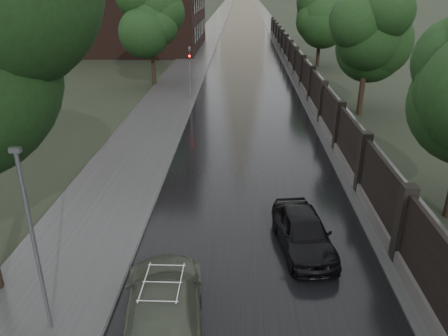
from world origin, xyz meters
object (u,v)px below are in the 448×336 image
Objects in this scene: tree_left_far at (151,22)px; car_right_near at (303,231)px; tree_right_c at (321,17)px; volga_sedan at (164,307)px; traffic_light at (190,69)px; tree_right_b at (368,39)px; lamp_post at (34,244)px.

car_right_near is (9.60, -24.44, -4.57)m from tree_left_far.
tree_right_c is 1.40× the size of volga_sedan.
tree_left_far reaches higher than car_right_near.
tree_left_far is 6.84m from traffic_light.
tree_right_c is 39.81m from volga_sedan.
tree_right_b reaches higher than car_right_near.
tree_right_c is 1.37× the size of lamp_post.
tree_right_b is 23.01m from volga_sedan.
tree_right_b is at bearing 57.82° from lamp_post.
volga_sedan is at bearing -144.20° from car_right_near.
tree_right_b is at bearing 62.31° from car_right_near.
volga_sedan is (1.85, -23.31, -1.67)m from traffic_light.
tree_right_b is 17.98m from car_right_near.
volga_sedan is at bearing -85.46° from traffic_light.
lamp_post reaches higher than car_right_near.
lamp_post is (-12.90, -20.50, -2.28)m from tree_right_b.
tree_right_b is at bearing -123.87° from volga_sedan.
tree_right_b is (15.50, -8.00, -0.29)m from tree_left_far.
volga_sedan is at bearing 3.61° from lamp_post.
volga_sedan is 1.27× the size of car_right_near.
tree_left_far reaches higher than lamp_post.
tree_right_c is at bearing 32.83° from tree_left_far.
lamp_post is at bearing -108.52° from tree_right_c.
traffic_light is 1.01× the size of car_right_near.
tree_right_b is 1.40× the size of volga_sedan.
traffic_light is at bearing 87.32° from lamp_post.
volga_sedan is (-9.95, -38.31, -4.22)m from tree_right_c.
car_right_near is at bearing -109.74° from tree_right_b.
traffic_light is at bearing -128.18° from tree_right_c.
traffic_light is (1.10, 23.49, -0.27)m from lamp_post.
tree_right_b is 12.44m from traffic_light.
tree_left_far is 1.85× the size of traffic_light.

